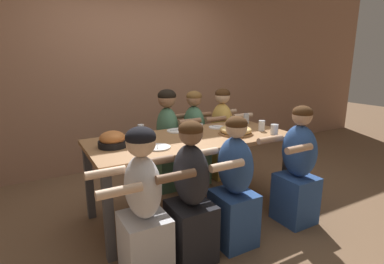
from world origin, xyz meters
TOP-DOWN VIEW (x-y plane):
  - ground_plane at (0.00, 0.00)m, footprint 18.00×18.00m
  - restaurant_back_panel at (0.00, 1.71)m, footprint 10.00×0.06m
  - dining_table at (0.00, 0.00)m, footprint 2.00×0.87m
  - pizza_board_main at (0.45, -0.11)m, footprint 0.36×0.36m
  - skillet_bowl at (-0.77, 0.04)m, footprint 0.36×0.25m
  - empty_plate_a at (-0.02, 0.28)m, footprint 0.23×0.23m
  - empty_plate_b at (0.44, 0.22)m, footprint 0.18×0.18m
  - empty_plate_c at (-0.44, -0.18)m, footprint 0.22×0.22m
  - drinking_glass_a at (0.78, -0.13)m, footprint 0.07×0.07m
  - drinking_glass_b at (0.14, 0.09)m, footprint 0.07×0.07m
  - drinking_glass_c at (0.64, 0.18)m, footprint 0.07×0.07m
  - drinking_glass_d at (0.78, -0.32)m, footprint 0.08×0.08m
  - drinking_glass_e at (-0.46, 0.17)m, footprint 0.06×0.06m
  - drinking_glass_f at (0.88, 0.25)m, footprint 0.07×0.07m
  - diner_far_center at (0.04, 0.66)m, footprint 0.51×0.40m
  - diner_far_right at (0.82, 0.66)m, footprint 0.51×0.40m
  - diner_near_right at (0.77, -0.66)m, footprint 0.51×0.40m
  - diner_near_midleft at (-0.38, -0.66)m, footprint 0.51×0.40m
  - diner_far_midright at (0.40, 0.66)m, footprint 0.51×0.40m
  - diner_near_left at (-0.76, -0.66)m, footprint 0.51×0.40m
  - diner_near_center at (0.03, -0.66)m, footprint 0.51×0.40m

SIDE VIEW (x-z plane):
  - ground_plane at x=0.00m, z-range 0.00..0.00m
  - diner_near_center at x=0.03m, z-range -0.06..1.05m
  - diner_near_midleft at x=-0.38m, z-range -0.05..1.06m
  - diner_near_left at x=-0.76m, z-range -0.04..1.07m
  - diner_near_right at x=0.77m, z-range -0.05..1.08m
  - diner_far_midright at x=0.40m, z-range -0.05..1.12m
  - diner_far_right at x=0.82m, z-range -0.05..1.13m
  - diner_far_center at x=0.04m, z-range -0.04..1.17m
  - dining_table at x=0.00m, z-range 0.31..1.10m
  - empty_plate_a at x=-0.02m, z-range 0.79..0.81m
  - empty_plate_c at x=-0.44m, z-range 0.79..0.81m
  - empty_plate_b at x=0.44m, z-range 0.79..0.81m
  - pizza_board_main at x=0.45m, z-range 0.80..0.86m
  - drinking_glass_b at x=0.14m, z-range 0.79..0.89m
  - drinking_glass_a at x=0.78m, z-range 0.79..0.90m
  - drinking_glass_c at x=0.64m, z-range 0.79..0.90m
  - drinking_glass_f at x=0.88m, z-range 0.79..0.90m
  - drinking_glass_d at x=0.78m, z-range 0.79..0.90m
  - skillet_bowl at x=-0.77m, z-range 0.79..0.93m
  - drinking_glass_e at x=-0.46m, z-range 0.79..0.93m
  - restaurant_back_panel at x=0.00m, z-range 0.00..3.20m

